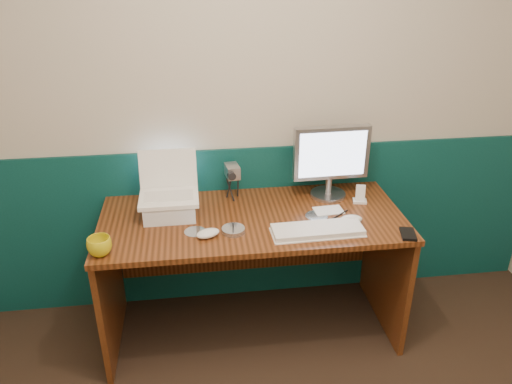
{
  "coord_description": "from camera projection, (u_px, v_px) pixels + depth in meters",
  "views": [
    {
      "loc": [
        -0.38,
        -0.91,
        2.02
      ],
      "look_at": [
        -0.1,
        1.23,
        0.97
      ],
      "focal_mm": 35.0,
      "sensor_mm": 36.0,
      "label": 1
    }
  ],
  "objects": [
    {
      "name": "cd_spindle",
      "position": [
        233.0,
        230.0,
        2.48
      ],
      "size": [
        0.12,
        0.12,
        0.02
      ],
      "primitive_type": "cylinder",
      "color": "#B0B7C1",
      "rests_on": "desk"
    },
    {
      "name": "pen",
      "position": [
        340.0,
        215.0,
        2.64
      ],
      "size": [
        0.11,
        0.09,
        0.01
      ],
      "primitive_type": "cylinder",
      "rotation": [
        0.0,
        1.57,
        0.67
      ],
      "color": "black",
      "rests_on": "desk"
    },
    {
      "name": "dock",
      "position": [
        360.0,
        201.0,
        2.78
      ],
      "size": [
        0.09,
        0.07,
        0.01
      ],
      "primitive_type": "cube",
      "rotation": [
        0.0,
        0.0,
        -0.23
      ],
      "color": "white",
      "rests_on": "desk"
    },
    {
      "name": "laptop",
      "position": [
        167.0,
        178.0,
        2.55
      ],
      "size": [
        0.31,
        0.24,
        0.25
      ],
      "primitive_type": null,
      "rotation": [
        0.0,
        0.0,
        0.0
      ],
      "color": "white",
      "rests_on": "laptop_riser"
    },
    {
      "name": "papers",
      "position": [
        328.0,
        210.0,
        2.69
      ],
      "size": [
        0.16,
        0.11,
        0.0
      ],
      "primitive_type": "cube",
      "rotation": [
        0.0,
        0.0,
        0.06
      ],
      "color": "white",
      "rests_on": "desk"
    },
    {
      "name": "mouse_left",
      "position": [
        208.0,
        233.0,
        2.44
      ],
      "size": [
        0.14,
        0.11,
        0.04
      ],
      "primitive_type": "ellipsoid",
      "rotation": [
        0.0,
        0.0,
        0.4
      ],
      "color": "white",
      "rests_on": "desk"
    },
    {
      "name": "desk",
      "position": [
        253.0,
        276.0,
        2.79
      ],
      "size": [
        1.6,
        0.7,
        0.75
      ],
      "primitive_type": "cube",
      "color": "#3B1D0A",
      "rests_on": "ground"
    },
    {
      "name": "cd_loose_b",
      "position": [
        317.0,
        216.0,
        2.64
      ],
      "size": [
        0.12,
        0.12,
        0.0
      ],
      "primitive_type": "cylinder",
      "color": "silver",
      "rests_on": "desk"
    },
    {
      "name": "mug",
      "position": [
        100.0,
        246.0,
        2.29
      ],
      "size": [
        0.14,
        0.14,
        0.09
      ],
      "primitive_type": "imported",
      "rotation": [
        0.0,
        0.0,
        0.34
      ],
      "color": "gold",
      "rests_on": "desk"
    },
    {
      "name": "music_player",
      "position": [
        360.0,
        193.0,
        2.76
      ],
      "size": [
        0.06,
        0.04,
        0.09
      ],
      "primitive_type": "cube",
      "rotation": [
        -0.17,
        0.0,
        -0.23
      ],
      "color": "white",
      "rests_on": "dock"
    },
    {
      "name": "keyboard",
      "position": [
        317.0,
        231.0,
        2.48
      ],
      "size": [
        0.46,
        0.16,
        0.03
      ],
      "primitive_type": "cube",
      "rotation": [
        0.0,
        0.0,
        0.03
      ],
      "color": "white",
      "rests_on": "desk"
    },
    {
      "name": "back_wall",
      "position": [
        262.0,
        104.0,
        2.75
      ],
      "size": [
        3.5,
        0.04,
        2.5
      ],
      "primitive_type": "cube",
      "color": "beige",
      "rests_on": "ground"
    },
    {
      "name": "camcorder",
      "position": [
        233.0,
        183.0,
        2.79
      ],
      "size": [
        0.1,
        0.13,
        0.19
      ],
      "primitive_type": null,
      "rotation": [
        0.0,
        0.0,
        0.14
      ],
      "color": "#A8A8AD",
      "rests_on": "desk"
    },
    {
      "name": "wainscot",
      "position": [
        261.0,
        224.0,
        3.07
      ],
      "size": [
        3.48,
        0.02,
        1.0
      ],
      "primitive_type": "cube",
      "color": "#083634",
      "rests_on": "ground"
    },
    {
      "name": "cd_loose_a",
      "position": [
        195.0,
        231.0,
        2.49
      ],
      "size": [
        0.11,
        0.11,
        0.0
      ],
      "primitive_type": "cylinder",
      "color": "#B1BAC2",
      "rests_on": "desk"
    },
    {
      "name": "laptop_riser",
      "position": [
        170.0,
        208.0,
        2.62
      ],
      "size": [
        0.27,
        0.23,
        0.09
      ],
      "primitive_type": "cube",
      "rotation": [
        0.0,
        0.0,
        0.0
      ],
      "color": "silver",
      "rests_on": "desk"
    },
    {
      "name": "monitor",
      "position": [
        330.0,
        162.0,
        2.76
      ],
      "size": [
        0.42,
        0.13,
        0.42
      ],
      "primitive_type": null,
      "rotation": [
        0.0,
        0.0,
        0.03
      ],
      "color": "#A1A1A5",
      "rests_on": "desk"
    },
    {
      "name": "pda",
      "position": [
        408.0,
        234.0,
        2.46
      ],
      "size": [
        0.1,
        0.13,
        0.01
      ],
      "primitive_type": "cube",
      "rotation": [
        0.0,
        0.0,
        -0.23
      ],
      "color": "black",
      "rests_on": "desk"
    },
    {
      "name": "mouse_right",
      "position": [
        351.0,
        219.0,
        2.57
      ],
      "size": [
        0.12,
        0.08,
        0.04
      ],
      "primitive_type": "ellipsoid",
      "rotation": [
        0.0,
        0.0,
        -0.12
      ],
      "color": "white",
      "rests_on": "desk"
    }
  ]
}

